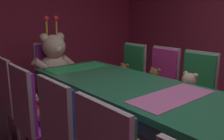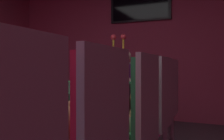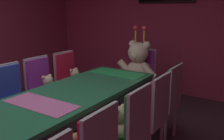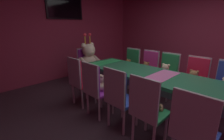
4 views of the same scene
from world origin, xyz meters
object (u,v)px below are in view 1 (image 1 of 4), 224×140
chair_left_3 (66,134)px  teddy_left_5 (28,94)px  chair_left_5 (14,95)px  chair_right_3 (195,86)px  throne_chair (50,68)px  king_teddy_bear (55,60)px  teddy_right_5 (124,74)px  chair_right_4 (161,78)px  chair_left_4 (32,112)px  teddy_left_4 (49,109)px  banquet_table (172,107)px  chair_right_5 (131,71)px  teddy_right_3 (188,89)px  teddy_right_4 (154,81)px

chair_left_3 → teddy_left_5: chair_left_3 is taller
chair_left_5 → chair_right_3: bearing=-30.8°
throne_chair → king_teddy_bear: 0.23m
teddy_right_5 → king_teddy_bear: bearing=-47.6°
chair_right_4 → teddy_right_5: 0.55m
throne_chair → king_teddy_bear: bearing=-0.0°
chair_left_4 → teddy_left_4: (0.14, 0.00, -0.01)m
teddy_left_4 → teddy_right_5: bearing=21.2°
teddy_right_5 → banquet_table: bearing=62.5°
chair_left_3 → king_teddy_bear: king_teddy_bear is taller
chair_left_4 → king_teddy_bear: 1.55m
teddy_left_4 → chair_right_5: bearing=19.4°
chair_left_4 → teddy_right_3: (1.55, -0.47, -0.00)m
chair_left_3 → chair_right_5: size_ratio=1.00×
teddy_left_4 → chair_left_4: bearing=-180.0°
king_teddy_bear → chair_left_5: bearing=-48.0°
chair_left_5 → chair_right_5: size_ratio=1.00×
chair_left_4 → king_teddy_bear: size_ratio=1.07×
chair_right_3 → teddy_right_3: chair_right_3 is taller
teddy_right_4 → throne_chair: throne_chair is taller
chair_left_5 → chair_right_5: same height
king_teddy_bear → teddy_right_4: bearing=29.1°
chair_left_4 → chair_left_5: bearing=87.6°
chair_right_3 → king_teddy_bear: bearing=-64.2°
teddy_left_5 → chair_right_4: (1.54, -0.51, 0.01)m
chair_left_3 → teddy_left_5: size_ratio=3.23×
teddy_left_4 → chair_left_3: bearing=-102.5°
chair_left_5 → chair_right_5: (1.65, 0.01, 0.00)m
chair_left_5 → king_teddy_bear: size_ratio=1.07×
king_teddy_bear → teddy_right_3: bearing=21.8°
king_teddy_bear → throne_chair: bearing=180.0°
chair_left_4 → teddy_right_5: bearing=19.4°
banquet_table → king_teddy_bear: king_teddy_bear is taller
teddy_right_3 → teddy_right_5: (-0.02, 1.01, -0.02)m
teddy_right_3 → teddy_right_5: 1.01m
chair_left_5 → king_teddy_bear: bearing=42.0°
chair_right_3 → teddy_right_5: size_ratio=3.51×
chair_right_5 → teddy_right_5: bearing=-0.0°
king_teddy_bear → teddy_left_5: bearing=-42.5°
chair_right_4 → throne_chair: (-0.85, 1.44, 0.00)m
chair_left_3 → teddy_left_4: 0.53m
chair_left_3 → teddy_right_5: bearing=35.1°
chair_right_3 → chair_right_5: (-0.03, 1.01, 0.00)m
teddy_right_5 → chair_left_3: bearing=35.1°
banquet_table → chair_left_3: 0.86m
chair_right_5 → king_teddy_bear: size_ratio=1.07×
teddy_right_3 → king_teddy_bear: 1.89m
teddy_left_4 → chair_left_5: (-0.12, 0.53, 0.01)m
chair_left_4 → king_teddy_bear: king_teddy_bear is taller
teddy_right_3 → chair_left_4: bearing=-16.9°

